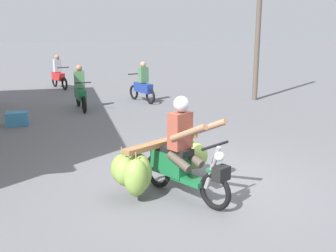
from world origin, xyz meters
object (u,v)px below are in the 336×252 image
at_px(motorbike_distant_far_ahead, 58,75).
at_px(utility_pole, 259,12).
at_px(motorbike_main_loaded, 167,161).
at_px(motorbike_distant_ahead_right, 80,91).
at_px(motorbike_distant_ahead_left, 143,86).
at_px(produce_crate, 17,119).

relative_size(motorbike_distant_far_ahead, utility_pole, 0.25).
height_order(motorbike_main_loaded, motorbike_distant_ahead_right, motorbike_main_loaded).
bearing_deg(motorbike_distant_ahead_right, motorbike_distant_ahead_left, 19.10).
bearing_deg(motorbike_distant_far_ahead, motorbike_distant_ahead_left, -55.04).
height_order(motorbike_distant_ahead_left, produce_crate, motorbike_distant_ahead_left).
xyz_separation_m(motorbike_main_loaded, motorbike_distant_ahead_left, (1.15, 7.79, 0.07)).
bearing_deg(motorbike_main_loaded, motorbike_distant_far_ahead, 98.10).
xyz_separation_m(motorbike_distant_far_ahead, produce_crate, (-1.08, -6.59, -0.39)).
height_order(motorbike_distant_ahead_right, produce_crate, motorbike_distant_ahead_right).
bearing_deg(produce_crate, motorbike_distant_ahead_left, 32.96).
height_order(motorbike_distant_far_ahead, utility_pole, utility_pole).
distance_m(motorbike_main_loaded, motorbike_distant_ahead_right, 7.11).
height_order(motorbike_distant_ahead_left, utility_pole, utility_pole).
bearing_deg(motorbike_distant_ahead_left, produce_crate, -147.04).
xyz_separation_m(produce_crate, utility_pole, (7.86, 1.94, 2.85)).
height_order(motorbike_distant_far_ahead, produce_crate, motorbike_distant_far_ahead).
bearing_deg(produce_crate, motorbike_main_loaded, -62.26).
xyz_separation_m(motorbike_distant_ahead_left, motorbike_distant_ahead_right, (-2.16, -0.75, 0.00)).
height_order(motorbike_main_loaded, motorbike_distant_far_ahead, motorbike_main_loaded).
bearing_deg(produce_crate, motorbike_distant_ahead_right, 45.59).
xyz_separation_m(motorbike_distant_ahead_left, produce_crate, (-3.91, -2.54, -0.39)).
relative_size(motorbike_distant_ahead_left, motorbike_distant_ahead_right, 0.95).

